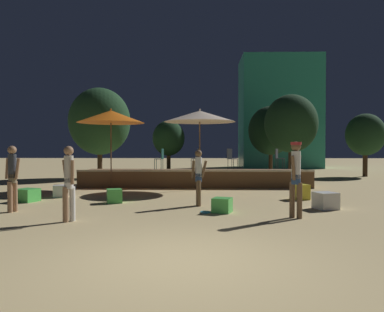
{
  "coord_description": "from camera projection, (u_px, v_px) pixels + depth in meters",
  "views": [
    {
      "loc": [
        0.33,
        -5.61,
        1.69
      ],
      "look_at": [
        0.0,
        7.33,
        1.43
      ],
      "focal_mm": 35.0,
      "sensor_mm": 36.0,
      "label": 1
    }
  ],
  "objects": [
    {
      "name": "ground_plane",
      "position": [
        180.0,
        260.0,
        5.65
      ],
      "size": [
        120.0,
        120.0,
        0.0
      ],
      "primitive_type": "plane",
      "color": "tan"
    },
    {
      "name": "wooden_deck",
      "position": [
        195.0,
        178.0,
        16.93
      ],
      "size": [
        10.06,
        2.3,
        0.79
      ],
      "color": "brown",
      "rests_on": "ground"
    },
    {
      "name": "patio_umbrella_0",
      "position": [
        200.0,
        116.0,
        15.32
      ],
      "size": [
        2.93,
        2.93,
        3.33
      ],
      "color": "brown",
      "rests_on": "ground"
    },
    {
      "name": "patio_umbrella_1",
      "position": [
        111.0,
        117.0,
        15.71
      ],
      "size": [
        2.82,
        2.82,
        3.38
      ],
      "color": "brown",
      "rests_on": "ground"
    },
    {
      "name": "cube_seat_0",
      "position": [
        61.0,
        191.0,
        13.01
      ],
      "size": [
        0.58,
        0.58,
        0.42
      ],
      "rotation": [
        0.0,
        0.0,
        0.27
      ],
      "color": "white",
      "rests_on": "ground"
    },
    {
      "name": "cube_seat_1",
      "position": [
        114.0,
        196.0,
        11.63
      ],
      "size": [
        0.57,
        0.57,
        0.43
      ],
      "rotation": [
        0.0,
        0.0,
        0.31
      ],
      "color": "#4CC651",
      "rests_on": "ground"
    },
    {
      "name": "cube_seat_2",
      "position": [
        326.0,
        201.0,
        10.44
      ],
      "size": [
        0.69,
        0.69,
        0.47
      ],
      "rotation": [
        0.0,
        0.0,
        0.31
      ],
      "color": "white",
      "rests_on": "ground"
    },
    {
      "name": "cube_seat_3",
      "position": [
        27.0,
        195.0,
        11.9
      ],
      "size": [
        0.73,
        0.73,
        0.41
      ],
      "rotation": [
        0.0,
        0.0,
        -0.33
      ],
      "color": "#4CC651",
      "rests_on": "ground"
    },
    {
      "name": "cube_seat_4",
      "position": [
        300.0,
        192.0,
        12.42
      ],
      "size": [
        0.58,
        0.58,
        0.5
      ],
      "rotation": [
        0.0,
        0.0,
        0.22
      ],
      "color": "yellow",
      "rests_on": "ground"
    },
    {
      "name": "cube_seat_5",
      "position": [
        222.0,
        205.0,
        9.89
      ],
      "size": [
        0.59,
        0.59,
        0.38
      ],
      "rotation": [
        0.0,
        0.0,
        -0.33
      ],
      "color": "#4CC651",
      "rests_on": "ground"
    },
    {
      "name": "person_0",
      "position": [
        198.0,
        176.0,
        11.0
      ],
      "size": [
        0.49,
        0.29,
        1.65
      ],
      "rotation": [
        0.0,
        0.0,
        4.83
      ],
      "color": "brown",
      "rests_on": "ground"
    },
    {
      "name": "person_1",
      "position": [
        69.0,
        180.0,
        8.63
      ],
      "size": [
        0.42,
        0.4,
        1.75
      ],
      "rotation": [
        0.0,
        0.0,
        0.82
      ],
      "color": "#997051",
      "rests_on": "ground"
    },
    {
      "name": "person_2",
      "position": [
        296.0,
        174.0,
        9.05
      ],
      "size": [
        0.38,
        0.51,
        1.86
      ],
      "rotation": [
        0.0,
        0.0,
        2.55
      ],
      "color": "brown",
      "rests_on": "ground"
    },
    {
      "name": "person_3",
      "position": [
        12.0,
        176.0,
        9.94
      ],
      "size": [
        0.5,
        0.29,
        1.76
      ],
      "rotation": [
        0.0,
        0.0,
        4.4
      ],
      "color": "#997051",
      "rests_on": "ground"
    },
    {
      "name": "bistro_chair_0",
      "position": [
        161.0,
        157.0,
        16.34
      ],
      "size": [
        0.41,
        0.41,
        0.9
      ],
      "rotation": [
        0.0,
        0.0,
        4.56
      ],
      "color": "#1E4C47",
      "rests_on": "wooden_deck"
    },
    {
      "name": "bistro_chair_1",
      "position": [
        197.0,
        157.0,
        16.68
      ],
      "size": [
        0.44,
        0.44,
        0.9
      ],
      "rotation": [
        0.0,
        0.0,
        5.07
      ],
      "color": "#2D3338",
      "rests_on": "wooden_deck"
    },
    {
      "name": "bistro_chair_2",
      "position": [
        278.0,
        156.0,
        17.18
      ],
      "size": [
        0.46,
        0.46,
        0.9
      ],
      "rotation": [
        0.0,
        0.0,
        1.08
      ],
      "color": "#2D3338",
      "rests_on": "wooden_deck"
    },
    {
      "name": "bistro_chair_3",
      "position": [
        231.0,
        157.0,
        16.63
      ],
      "size": [
        0.48,
        0.48,
        0.9
      ],
      "rotation": [
        0.0,
        0.0,
        0.88
      ],
      "color": "#2D3338",
      "rests_on": "wooden_deck"
    },
    {
      "name": "frisbee_disc",
      "position": [
        206.0,
        212.0,
        9.84
      ],
      "size": [
        0.27,
        0.27,
        0.03
      ],
      "color": "#33B2D8",
      "rests_on": "ground"
    },
    {
      "name": "background_tree_0",
      "position": [
        291.0,
        124.0,
        22.53
      ],
      "size": [
        3.18,
        3.18,
        4.95
      ],
      "color": "#3D2B1C",
      "rests_on": "ground"
    },
    {
      "name": "background_tree_1",
      "position": [
        100.0,
        122.0,
        21.5
      ],
      "size": [
        3.5,
        3.5,
        5.18
      ],
      "color": "#3D2B1C",
      "rests_on": "ground"
    },
    {
      "name": "background_tree_2",
      "position": [
        169.0,
        138.0,
        26.52
      ],
      "size": [
        2.27,
        2.27,
        3.68
      ],
      "color": "#3D2B1C",
      "rests_on": "ground"
    },
    {
      "name": "background_tree_3",
      "position": [
        271.0,
        130.0,
        26.3
      ],
      "size": [
        3.13,
        3.13,
        4.69
      ],
      "color": "#3D2B1C",
      "rests_on": "ground"
    },
    {
      "name": "background_tree_4",
      "position": [
        365.0,
        135.0,
        22.53
      ],
      "size": [
        2.3,
        2.3,
        3.8
      ],
      "color": "#3D2B1C",
      "rests_on": "ground"
    },
    {
      "name": "distant_building",
      "position": [
        279.0,
        113.0,
        33.19
      ],
      "size": [
        6.75,
        4.51,
        9.67
      ],
      "color": "teal",
      "rests_on": "ground"
    }
  ]
}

